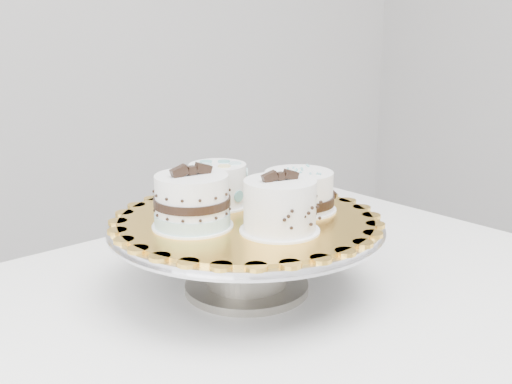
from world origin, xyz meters
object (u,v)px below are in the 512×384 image
cake_ribbon (299,192)px  cake_board (246,219)px  cake_banded (192,203)px  cake_swirl (280,207)px  cake_dots (218,184)px  table (242,353)px  cake_stand (246,243)px

cake_ribbon → cake_board: bearing=173.9°
cake_banded → cake_ribbon: 0.18m
cake_board → cake_swirl: cake_swirl is taller
cake_ribbon → cake_dots: bearing=136.3°
cake_ribbon → cake_swirl: bearing=-140.0°
cake_swirl → cake_dots: (-0.02, 0.16, -0.00)m
cake_banded → cake_dots: (0.08, 0.08, -0.00)m
table → cake_board: size_ratio=3.50×
cake_dots → cake_ribbon: bearing=-30.9°
cake_stand → cake_board: size_ratio=1.09×
cake_stand → cake_banded: bearing=179.4°
cake_swirl → cake_dots: bearing=101.1°
table → cake_dots: (0.02, 0.12, 0.23)m
table → cake_swirl: 0.24m
cake_swirl → cake_dots: size_ratio=1.00×
cake_stand → cake_ribbon: size_ratio=3.35×
table → cake_swirl: (0.04, -0.04, 0.23)m
cake_swirl → cake_board: bearing=102.0°
cake_banded → cake_dots: cake_banded is taller
table → cake_ribbon: cake_ribbon is taller
cake_board → cake_banded: bearing=179.4°
cake_swirl → cake_ribbon: cake_swirl is taller
cake_stand → cake_board: cake_board is taller
cake_swirl → cake_stand: bearing=102.0°
cake_stand → cake_board: bearing=45.0°
table → cake_stand: bearing=42.0°
cake_dots → cake_ribbon: 0.13m
cake_banded → cake_ribbon: bearing=-3.7°
cake_board → cake_dots: (-0.01, 0.08, 0.04)m
cake_stand → cake_banded: 0.11m
cake_stand → cake_ribbon: (0.09, -0.01, 0.07)m
cake_swirl → cake_banded: (-0.10, 0.08, -0.00)m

